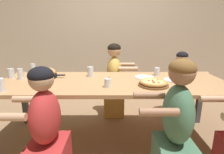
% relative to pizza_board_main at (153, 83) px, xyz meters
% --- Properties ---
extents(ground_plane, '(18.00, 18.00, 0.00)m').
position_rel_pizza_board_main_xyz_m(ground_plane, '(-0.45, 0.18, -0.81)').
color(ground_plane, '#896B4C').
rests_on(ground_plane, ground).
extents(restaurant_back_panel, '(10.00, 0.06, 3.20)m').
position_rel_pizza_board_main_xyz_m(restaurant_back_panel, '(-0.45, 1.92, 0.79)').
color(restaurant_back_panel, beige).
rests_on(restaurant_back_panel, ground).
extents(dining_table, '(2.74, 0.96, 0.78)m').
position_rel_pizza_board_main_xyz_m(dining_table, '(-0.45, 0.18, -0.10)').
color(dining_table, tan).
rests_on(dining_table, ground).
extents(pizza_board_main, '(0.33, 0.33, 0.06)m').
position_rel_pizza_board_main_xyz_m(pizza_board_main, '(0.00, 0.00, 0.00)').
color(pizza_board_main, brown).
rests_on(pizza_board_main, dining_table).
extents(skillet_bowl, '(0.34, 0.24, 0.13)m').
position_rel_pizza_board_main_xyz_m(skillet_bowl, '(-1.28, 0.34, 0.03)').
color(skillet_bowl, black).
rests_on(skillet_bowl, dining_table).
extents(empty_plate_a, '(0.21, 0.21, 0.02)m').
position_rel_pizza_board_main_xyz_m(empty_plate_a, '(0.28, 0.21, -0.02)').
color(empty_plate_a, white).
rests_on(empty_plate_a, dining_table).
extents(empty_plate_b, '(0.24, 0.24, 0.02)m').
position_rel_pizza_board_main_xyz_m(empty_plate_b, '(-0.04, 0.34, -0.02)').
color(empty_plate_b, white).
rests_on(empty_plate_b, dining_table).
extents(cocktail_glass_blue, '(0.07, 0.07, 0.12)m').
position_rel_pizza_board_main_xyz_m(cocktail_glass_blue, '(-0.50, -0.05, 0.01)').
color(cocktail_glass_blue, silver).
rests_on(cocktail_glass_blue, dining_table).
extents(drinking_glass_a, '(0.06, 0.06, 0.13)m').
position_rel_pizza_board_main_xyz_m(drinking_glass_a, '(0.41, 0.13, 0.03)').
color(drinking_glass_a, silver).
rests_on(drinking_glass_a, dining_table).
extents(drinking_glass_b, '(0.08, 0.08, 0.13)m').
position_rel_pizza_board_main_xyz_m(drinking_glass_b, '(-0.74, 0.41, 0.03)').
color(drinking_glass_b, silver).
rests_on(drinking_glass_b, dining_table).
extents(drinking_glass_c, '(0.07, 0.07, 0.10)m').
position_rel_pizza_board_main_xyz_m(drinking_glass_c, '(0.16, 0.47, 0.02)').
color(drinking_glass_c, silver).
rests_on(drinking_glass_c, dining_table).
extents(drinking_glass_d, '(0.06, 0.06, 0.13)m').
position_rel_pizza_board_main_xyz_m(drinking_glass_d, '(0.41, 0.57, 0.03)').
color(drinking_glass_d, silver).
rests_on(drinking_glass_d, dining_table).
extents(drinking_glass_e, '(0.07, 0.07, 0.12)m').
position_rel_pizza_board_main_xyz_m(drinking_glass_e, '(-1.74, 0.33, 0.03)').
color(drinking_glass_e, silver).
rests_on(drinking_glass_e, dining_table).
extents(drinking_glass_f, '(0.07, 0.07, 0.13)m').
position_rel_pizza_board_main_xyz_m(drinking_glass_f, '(-1.59, 0.27, 0.03)').
color(drinking_glass_f, silver).
rests_on(drinking_glass_f, dining_table).
extents(drinking_glass_g, '(0.07, 0.07, 0.14)m').
position_rel_pizza_board_main_xyz_m(drinking_glass_g, '(-1.57, 0.58, 0.04)').
color(drinking_glass_g, silver).
rests_on(drinking_glass_g, dining_table).
extents(drinking_glass_h, '(0.08, 0.08, 0.13)m').
position_rel_pizza_board_main_xyz_m(drinking_glass_h, '(-1.55, -0.20, 0.03)').
color(drinking_glass_h, silver).
rests_on(drinking_glass_h, dining_table).
extents(diner_far_center, '(0.51, 0.40, 1.18)m').
position_rel_pizza_board_main_xyz_m(diner_far_center, '(-0.41, 0.88, -0.26)').
color(diner_far_center, gold).
rests_on(diner_far_center, ground).
extents(diner_far_right, '(0.51, 0.40, 1.05)m').
position_rel_pizza_board_main_xyz_m(diner_far_right, '(0.65, 0.88, -0.33)').
color(diner_far_right, '#B22D2D').
rests_on(diner_far_right, ground).
extents(diner_near_midright, '(0.51, 0.40, 1.15)m').
position_rel_pizza_board_main_xyz_m(diner_near_midright, '(0.08, -0.52, -0.27)').
color(diner_near_midright, '#477556').
rests_on(diner_near_midright, ground).
extents(diner_near_midleft, '(0.51, 0.40, 1.09)m').
position_rel_pizza_board_main_xyz_m(diner_near_midleft, '(-1.01, -0.52, -0.31)').
color(diner_near_midleft, '#B22D2D').
rests_on(diner_near_midleft, ground).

